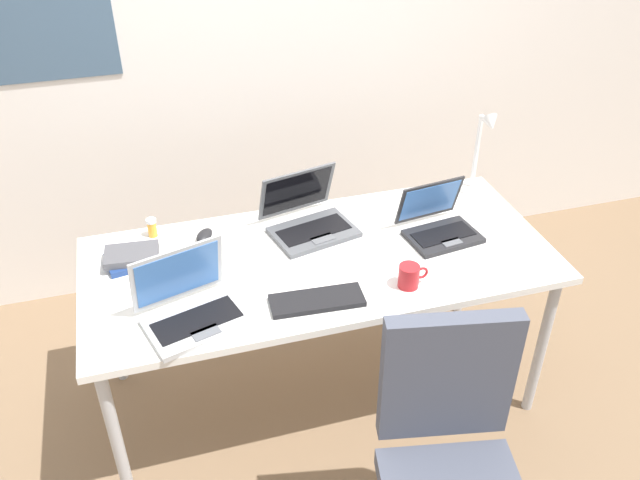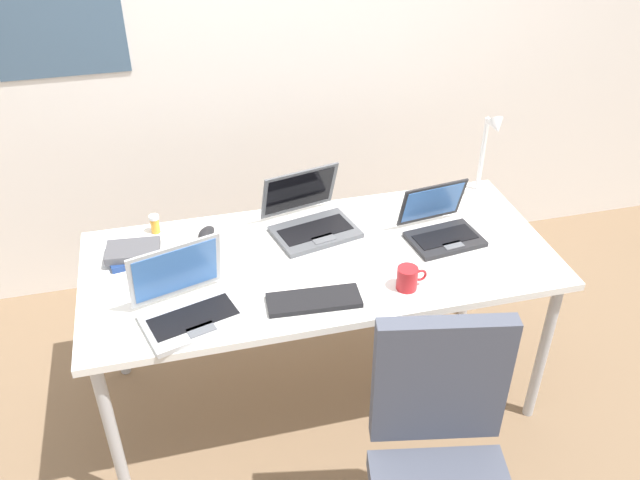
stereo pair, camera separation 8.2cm
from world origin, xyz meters
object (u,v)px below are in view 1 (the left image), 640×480
at_px(laptop_mid_desk, 439,225).
at_px(pill_bottle, 152,227).
at_px(cell_phone, 194,259).
at_px(laptop_back_right, 191,307).
at_px(computer_mouse, 204,235).
at_px(laptop_far_corner, 308,219).
at_px(coffee_mug, 409,276).
at_px(external_keyboard, 317,300).
at_px(book_stack, 131,257).
at_px(desk_lamp, 480,153).

bearing_deg(laptop_mid_desk, pill_bottle, 164.29).
bearing_deg(cell_phone, laptop_back_right, -97.10).
distance_m(laptop_back_right, computer_mouse, 0.48).
distance_m(laptop_far_corner, pill_bottle, 0.63).
relative_size(laptop_mid_desk, computer_mouse, 3.23).
distance_m(cell_phone, pill_bottle, 0.25).
bearing_deg(laptop_far_corner, coffee_mug, -61.91).
distance_m(laptop_far_corner, external_keyboard, 0.47).
bearing_deg(laptop_mid_desk, computer_mouse, 165.80).
distance_m(laptop_far_corner, book_stack, 0.71).
bearing_deg(coffee_mug, external_keyboard, 179.69).
distance_m(laptop_mid_desk, laptop_back_right, 1.05).
bearing_deg(pill_bottle, computer_mouse, -22.43).
relative_size(laptop_mid_desk, laptop_back_right, 0.79).
xyz_separation_m(external_keyboard, coffee_mug, (0.35, -0.00, 0.03)).
bearing_deg(laptop_back_right, cell_phone, 81.63).
distance_m(desk_lamp, computer_mouse, 1.22).
height_order(laptop_back_right, computer_mouse, laptop_back_right).
relative_size(laptop_back_right, laptop_far_corner, 1.02).
bearing_deg(laptop_back_right, laptop_mid_desk, 13.16).
distance_m(laptop_mid_desk, external_keyboard, 0.65).
xyz_separation_m(laptop_mid_desk, laptop_back_right, (-1.02, -0.24, 0.01)).
xyz_separation_m(laptop_mid_desk, pill_bottle, (-1.11, 0.31, -0.00)).
bearing_deg(desk_lamp, external_keyboard, -148.89).
distance_m(external_keyboard, computer_mouse, 0.60).
height_order(laptop_back_right, laptop_far_corner, laptop_back_right).
bearing_deg(book_stack, coffee_mug, -24.07).
distance_m(book_stack, coffee_mug, 1.05).
distance_m(laptop_back_right, pill_bottle, 0.56).
relative_size(pill_bottle, book_stack, 0.37).
relative_size(desk_lamp, pill_bottle, 5.07).
distance_m(laptop_mid_desk, cell_phone, 0.98).
relative_size(laptop_far_corner, external_keyboard, 1.16).
height_order(laptop_mid_desk, computer_mouse, laptop_mid_desk).
height_order(computer_mouse, book_stack, book_stack).
xyz_separation_m(laptop_far_corner, coffee_mug, (0.25, -0.46, -0.00)).
distance_m(desk_lamp, laptop_mid_desk, 0.42).
distance_m(desk_lamp, pill_bottle, 1.41).
distance_m(external_keyboard, coffee_mug, 0.35).
relative_size(laptop_far_corner, coffee_mug, 3.40).
xyz_separation_m(desk_lamp, book_stack, (-1.50, -0.11, -0.17)).
height_order(laptop_mid_desk, laptop_far_corner, laptop_far_corner).
bearing_deg(book_stack, pill_bottle, 60.68).
relative_size(desk_lamp, external_keyboard, 1.21).
xyz_separation_m(book_stack, coffee_mug, (0.96, -0.43, 0.02)).
distance_m(desk_lamp, laptop_back_right, 1.42).
xyz_separation_m(laptop_mid_desk, cell_phone, (-0.97, 0.10, -0.04)).
bearing_deg(laptop_mid_desk, coffee_mug, -131.04).
bearing_deg(computer_mouse, coffee_mug, -5.63).
bearing_deg(book_stack, laptop_far_corner, 3.01).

